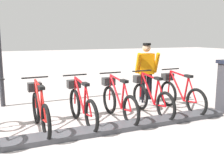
{
  "coord_description": "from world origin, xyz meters",
  "views": [
    {
      "loc": [
        -4.47,
        0.9,
        1.84
      ],
      "look_at": [
        0.5,
        -1.31,
        0.9
      ],
      "focal_mm": 41.48,
      "sensor_mm": 36.0,
      "label": 1
    }
  ],
  "objects": [
    {
      "name": "ground_plane",
      "position": [
        0.0,
        0.0,
        0.0
      ],
      "size": [
        60.0,
        60.0,
        0.0
      ],
      "primitive_type": "plane",
      "color": "#B9AEAA"
    },
    {
      "name": "bike_docked_0",
      "position": [
        0.62,
        -3.21,
        0.43
      ],
      "size": [
        1.72,
        0.54,
        1.02
      ],
      "color": "black",
      "rests_on": "ground"
    },
    {
      "name": "bike_docked_1",
      "position": [
        0.62,
        -2.36,
        0.43
      ],
      "size": [
        1.72,
        0.54,
        1.02
      ],
      "color": "black",
      "rests_on": "ground"
    },
    {
      "name": "bike_docked_2",
      "position": [
        0.62,
        -1.5,
        0.43
      ],
      "size": [
        1.72,
        0.54,
        1.02
      ],
      "color": "black",
      "rests_on": "ground"
    },
    {
      "name": "bike_docked_4",
      "position": [
        0.62,
        0.2,
        0.43
      ],
      "size": [
        1.72,
        0.54,
        1.02
      ],
      "color": "black",
      "rests_on": "ground"
    },
    {
      "name": "worker_near_rack",
      "position": [
        1.6,
        -2.82,
        0.91
      ],
      "size": [
        0.56,
        0.68,
        1.66
      ],
      "color": "white",
      "rests_on": "ground"
    },
    {
      "name": "dock_rail_base",
      "position": [
        0.0,
        0.0,
        0.05
      ],
      "size": [
        0.44,
        7.62,
        0.1
      ],
      "primitive_type": "cube",
      "color": "#47474C",
      "rests_on": "ground"
    },
    {
      "name": "bike_docked_3",
      "position": [
        0.62,
        -0.65,
        0.43
      ],
      "size": [
        1.72,
        0.54,
        1.02
      ],
      "color": "black",
      "rests_on": "ground"
    }
  ]
}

